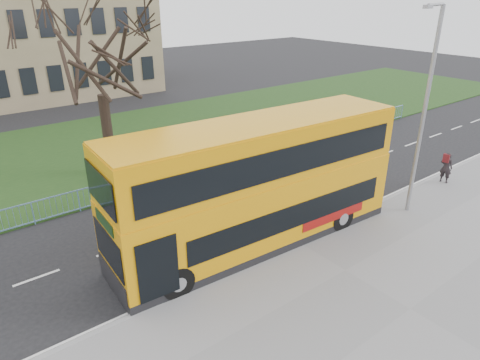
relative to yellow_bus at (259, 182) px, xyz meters
name	(u,v)px	position (x,y,z in m)	size (l,w,h in m)	color
ground	(270,228)	(1.16, 0.51, -2.69)	(120.00, 120.00, 0.00)	black
pavement	(410,310)	(1.16, -6.24, -2.63)	(80.00, 10.50, 0.12)	slate
kerb	(295,241)	(1.16, -1.04, -2.62)	(80.00, 0.20, 0.14)	gray
grass_verge	(130,143)	(1.16, 14.81, -2.65)	(80.00, 15.40, 0.08)	#193714
guard_railing	(190,170)	(1.16, 7.11, -2.14)	(40.00, 0.12, 1.10)	#709BC7
bare_tree	(100,78)	(-1.84, 10.51, 2.63)	(7.34, 7.34, 10.49)	black
yellow_bus	(259,182)	(0.00, 0.00, 0.00)	(12.14, 3.54, 5.02)	orange
pedestrian	(446,167)	(11.51, -1.69, -1.74)	(0.61, 0.40, 1.66)	black
street_lamp	(424,107)	(7.05, -2.32, 2.32)	(1.88, 0.49, 8.92)	gray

